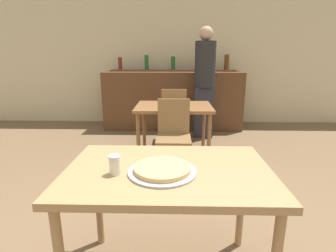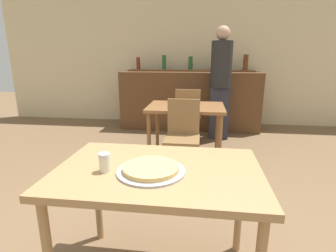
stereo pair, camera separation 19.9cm
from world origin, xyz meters
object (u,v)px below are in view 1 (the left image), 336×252
at_px(chair_far_side_front, 174,132).
at_px(person_standing, 205,79).
at_px(chair_far_side_back, 174,112).
at_px(pizza_tray, 162,170).
at_px(cheese_shaker, 115,165).

bearing_deg(chair_far_side_front, person_standing, 70.88).
relative_size(chair_far_side_back, pizza_tray, 2.35).
height_order(chair_far_side_back, person_standing, person_standing).
bearing_deg(chair_far_side_back, cheese_shaker, 83.66).
distance_m(chair_far_side_front, pizza_tray, 1.67).
bearing_deg(pizza_tray, cheese_shaker, -174.50).
height_order(pizza_tray, cheese_shaker, cheese_shaker).
distance_m(chair_far_side_front, person_standing, 1.62).
relative_size(chair_far_side_back, cheese_shaker, 8.37).
height_order(cheese_shaker, person_standing, person_standing).
xyz_separation_m(chair_far_side_back, pizza_tray, (-0.05, -2.74, 0.26)).
distance_m(pizza_tray, person_standing, 3.16).
relative_size(cheese_shaker, person_standing, 0.06).
distance_m(chair_far_side_back, pizza_tray, 2.76).
height_order(chair_far_side_back, cheese_shaker, chair_far_side_back).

